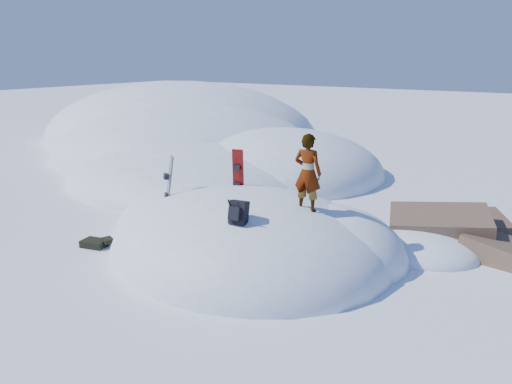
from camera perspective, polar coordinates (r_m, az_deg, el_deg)
The scene contains 9 objects.
ground at distance 12.08m, azimuth -0.97°, elevation -6.97°, with size 120.00×120.00×0.00m, color white.
snow_mound at distance 12.36m, azimuth -0.99°, elevation -6.45°, with size 8.00×6.00×3.00m.
snow_ridge at distance 25.80m, azimuth -7.58°, elevation 5.01°, with size 21.50×18.50×6.40m.
rock_outcrop at distance 13.28m, azimuth 20.19°, elevation -5.78°, with size 4.68×4.41×1.68m.
snowboard_red at distance 12.65m, azimuth -2.08°, elevation 1.57°, with size 0.31×0.24×1.54m.
snowboard_dark at distance 13.00m, azimuth -10.02°, elevation 0.43°, with size 0.43×0.43×1.71m.
backpack at distance 10.14m, azimuth -2.06°, elevation -2.36°, with size 0.39×0.45×0.58m.
gear_pile at distance 13.03m, azimuth -17.76°, elevation -5.54°, with size 0.81×0.63×0.21m.
person at distance 10.82m, azimuth 5.93°, elevation 2.17°, with size 0.63×0.41×1.73m, color slate.
Camera 1 is at (6.39, -9.17, 4.60)m, focal length 35.00 mm.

